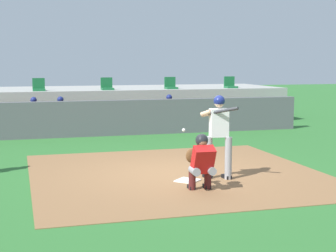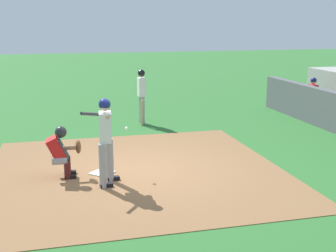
{
  "view_description": "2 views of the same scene",
  "coord_description": "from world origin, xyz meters",
  "px_view_note": "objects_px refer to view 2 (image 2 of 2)",
  "views": [
    {
      "loc": [
        -3.38,
        -11.1,
        2.52
      ],
      "look_at": [
        0.0,
        0.7,
        1.0
      ],
      "focal_mm": 56.27,
      "sensor_mm": 36.0,
      "label": 1
    },
    {
      "loc": [
        9.54,
        -1.72,
        3.28
      ],
      "look_at": [
        0.0,
        0.7,
        1.0
      ],
      "focal_mm": 48.24,
      "sensor_mm": 36.0,
      "label": 2
    }
  ],
  "objects_px": {
    "batter_at_plate": "(106,136)",
    "home_plate": "(102,173)",
    "catcher_crouched": "(62,150)",
    "dugout_player_0": "(310,95)",
    "on_deck_batter": "(142,93)"
  },
  "relations": [
    {
      "from": "on_deck_batter",
      "to": "dugout_player_0",
      "type": "relative_size",
      "value": 1.37
    },
    {
      "from": "home_plate",
      "to": "on_deck_batter",
      "type": "distance_m",
      "value": 5.15
    },
    {
      "from": "home_plate",
      "to": "dugout_player_0",
      "type": "height_order",
      "value": "dugout_player_0"
    },
    {
      "from": "catcher_crouched",
      "to": "dugout_player_0",
      "type": "distance_m",
      "value": 10.3
    },
    {
      "from": "batter_at_plate",
      "to": "home_plate",
      "type": "bearing_deg",
      "value": -177.89
    },
    {
      "from": "catcher_crouched",
      "to": "on_deck_batter",
      "type": "bearing_deg",
      "value": 150.67
    },
    {
      "from": "on_deck_batter",
      "to": "dugout_player_0",
      "type": "bearing_deg",
      "value": 92.96
    },
    {
      "from": "batter_at_plate",
      "to": "dugout_player_0",
      "type": "height_order",
      "value": "batter_at_plate"
    },
    {
      "from": "dugout_player_0",
      "to": "on_deck_batter",
      "type": "bearing_deg",
      "value": -87.04
    },
    {
      "from": "home_plate",
      "to": "on_deck_batter",
      "type": "bearing_deg",
      "value": 158.95
    },
    {
      "from": "dugout_player_0",
      "to": "batter_at_plate",
      "type": "bearing_deg",
      "value": -54.77
    },
    {
      "from": "home_plate",
      "to": "batter_at_plate",
      "type": "xyz_separation_m",
      "value": [
        0.69,
        0.03,
        1.01
      ]
    },
    {
      "from": "home_plate",
      "to": "dugout_player_0",
      "type": "relative_size",
      "value": 0.34
    },
    {
      "from": "home_plate",
      "to": "catcher_crouched",
      "type": "relative_size",
      "value": 0.25
    },
    {
      "from": "on_deck_batter",
      "to": "batter_at_plate",
      "type": "bearing_deg",
      "value": -18.31
    }
  ]
}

